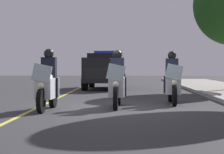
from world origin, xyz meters
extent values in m
plane|color=#333335|center=(0.00, 0.00, 0.00)|extent=(80.00, 80.00, 0.00)
cube|color=#E0D14C|center=(0.00, -2.19, 0.00)|extent=(48.00, 0.12, 0.01)
cylinder|color=black|center=(1.52, -1.79, 0.32)|extent=(0.64, 0.14, 0.64)
cylinder|color=black|center=(0.02, -1.74, 0.32)|extent=(0.64, 0.16, 0.64)
cube|color=white|center=(0.79, -1.77, 0.62)|extent=(1.21, 0.48, 0.56)
ellipsoid|color=white|center=(0.84, -1.77, 0.92)|extent=(0.57, 0.34, 0.24)
cube|color=silver|center=(1.42, -1.78, 1.05)|extent=(0.08, 0.56, 0.53)
sphere|color=#F9F4CC|center=(1.48, -1.79, 0.72)|extent=(0.17, 0.17, 0.17)
sphere|color=red|center=(1.29, -1.94, 0.98)|extent=(0.09, 0.09, 0.09)
sphere|color=#1933F2|center=(1.30, -1.62, 0.98)|extent=(0.09, 0.09, 0.09)
cube|color=black|center=(0.56, -1.76, 1.18)|extent=(0.29, 0.41, 0.60)
cube|color=black|center=(0.63, -1.56, 0.62)|extent=(0.18, 0.15, 0.56)
cube|color=black|center=(0.62, -1.96, 0.62)|extent=(0.18, 0.15, 0.56)
sphere|color=black|center=(0.58, -1.76, 1.58)|extent=(0.28, 0.28, 0.28)
cylinder|color=black|center=(0.72, 0.14, 0.32)|extent=(0.64, 0.14, 0.64)
cylinder|color=black|center=(-0.78, 0.18, 0.32)|extent=(0.64, 0.16, 0.64)
cube|color=white|center=(-0.01, 0.16, 0.62)|extent=(1.21, 0.48, 0.56)
ellipsoid|color=white|center=(0.04, 0.16, 0.92)|extent=(0.57, 0.34, 0.24)
cube|color=silver|center=(0.62, 0.14, 1.05)|extent=(0.08, 0.56, 0.53)
sphere|color=#F9F4CC|center=(0.68, 0.14, 0.72)|extent=(0.17, 0.17, 0.17)
sphere|color=red|center=(0.48, -0.02, 0.98)|extent=(0.09, 0.09, 0.09)
sphere|color=#1933F2|center=(0.49, 0.30, 0.98)|extent=(0.09, 0.09, 0.09)
cube|color=black|center=(-0.24, 0.16, 1.18)|extent=(0.29, 0.41, 0.60)
cube|color=black|center=(-0.18, 0.36, 0.62)|extent=(0.18, 0.15, 0.56)
cube|color=black|center=(-0.19, -0.04, 0.62)|extent=(0.18, 0.15, 0.56)
sphere|color=black|center=(-0.22, 0.16, 1.58)|extent=(0.28, 0.28, 0.28)
cylinder|color=black|center=(-0.49, 1.91, 0.32)|extent=(0.64, 0.14, 0.64)
cylinder|color=black|center=(-1.99, 1.95, 0.32)|extent=(0.64, 0.16, 0.64)
cube|color=silver|center=(-1.22, 1.93, 0.62)|extent=(1.21, 0.48, 0.56)
ellipsoid|color=silver|center=(-1.17, 1.93, 0.92)|extent=(0.57, 0.34, 0.24)
cube|color=silver|center=(-0.59, 1.91, 1.05)|extent=(0.08, 0.56, 0.53)
sphere|color=#F9F4CC|center=(-0.53, 1.91, 0.72)|extent=(0.17, 0.17, 0.17)
sphere|color=red|center=(-0.73, 1.75, 0.98)|extent=(0.09, 0.09, 0.09)
sphere|color=#1933F2|center=(-0.72, 2.07, 0.98)|extent=(0.09, 0.09, 0.09)
cube|color=black|center=(-1.45, 1.93, 1.18)|extent=(0.29, 0.41, 0.60)
cube|color=black|center=(-1.39, 2.13, 0.62)|extent=(0.18, 0.15, 0.56)
cube|color=black|center=(-1.40, 1.73, 0.62)|extent=(0.18, 0.15, 0.56)
sphere|color=black|center=(-1.43, 1.93, 1.58)|extent=(0.28, 0.28, 0.28)
cube|color=black|center=(-9.91, -0.69, 1.02)|extent=(4.96, 2.05, 1.24)
cube|color=black|center=(-10.21, -0.68, 1.72)|extent=(2.45, 1.82, 0.36)
cube|color=#2633D8|center=(-10.01, -0.68, 1.98)|extent=(0.32, 1.21, 0.14)
cube|color=black|center=(-7.51, -0.76, 0.88)|extent=(0.17, 1.62, 0.56)
cylinder|color=black|center=(-8.34, 0.17, 0.40)|extent=(0.81, 0.30, 0.80)
cylinder|color=black|center=(-8.39, -1.63, 0.40)|extent=(0.81, 0.30, 0.80)
cylinder|color=black|center=(-11.43, 0.26, 0.40)|extent=(0.81, 0.30, 0.80)
cylinder|color=black|center=(-11.49, -1.54, 0.40)|extent=(0.81, 0.30, 0.80)
camera|label=1|loc=(12.02, 0.40, 1.23)|focal=65.41mm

